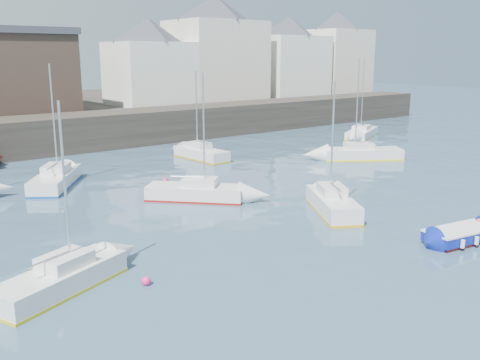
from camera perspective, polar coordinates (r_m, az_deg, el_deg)
water at (r=21.41m, az=20.56°, el=-9.76°), size 220.00×220.00×0.00m
quay_wall at (r=48.52m, az=-17.09°, el=4.91°), size 90.00×5.00×3.00m
land_strip at (r=65.54m, az=-22.88°, el=6.40°), size 90.00×32.00×2.80m
bldg_east_a at (r=63.85m, az=-2.58°, el=13.93°), size 13.36×13.36×11.80m
bldg_east_b at (r=70.45m, az=5.15°, el=13.06°), size 11.88×11.88×9.95m
bldg_east_c at (r=76.89m, az=10.20°, el=13.30°), size 11.14×11.14×10.95m
bldg_east_d at (r=58.62m, az=-9.62°, el=12.41°), size 11.14×11.14×8.95m
blue_dinghy at (r=25.46m, az=22.50°, el=-5.39°), size 3.63×2.09×0.65m
sailboat_a at (r=19.91m, az=-18.52°, el=-9.91°), size 5.30×3.42×6.58m
sailboat_b at (r=30.39m, az=-4.73°, el=-1.26°), size 5.06×5.22×7.09m
sailboat_c at (r=28.26m, az=9.84°, el=-2.42°), size 4.09×5.24×6.77m
sailboat_d at (r=43.17m, az=12.87°, el=2.81°), size 6.25×4.95×7.85m
sailboat_f at (r=42.20m, az=-4.18°, el=2.88°), size 1.98×5.32×6.80m
sailboat_g at (r=54.75m, az=12.88°, el=4.94°), size 6.38×4.46×7.77m
sailboat_h at (r=35.25m, az=-19.06°, el=0.12°), size 4.88×5.85×7.52m
buoy_near at (r=19.81m, az=-9.95°, el=-10.97°), size 0.34×0.34×0.34m
buoy_mid at (r=29.40m, az=8.79°, el=-2.81°), size 0.45×0.45×0.45m
buoy_far at (r=34.39m, az=-7.98°, el=-0.42°), size 0.44×0.44×0.44m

